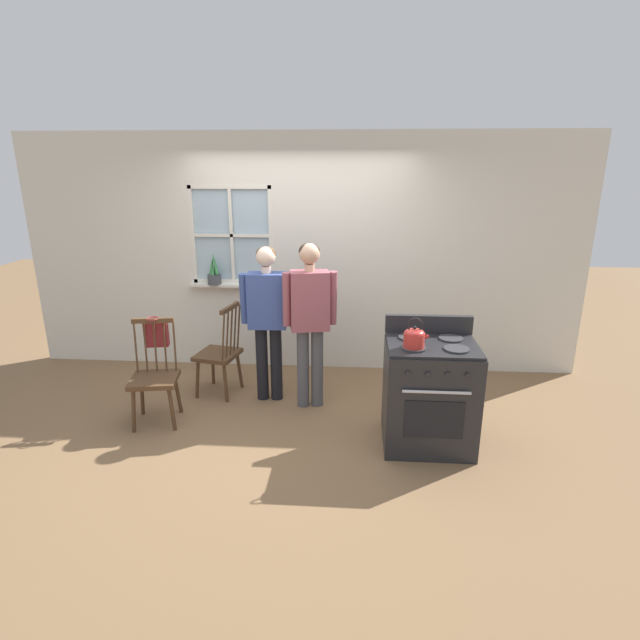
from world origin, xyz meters
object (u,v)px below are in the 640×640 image
(person_teen_center, at_px, (310,312))
(chair_by_window, at_px, (155,378))
(stove, at_px, (429,393))
(person_elderly_left, at_px, (267,311))
(chair_near_wall, at_px, (220,354))
(handbag, at_px, (156,333))
(kettle, at_px, (414,337))
(potted_plant, at_px, (214,274))

(person_teen_center, bearing_deg, chair_by_window, -174.22)
(stove, bearing_deg, person_teen_center, 149.43)
(person_elderly_left, distance_m, stove, 1.76)
(person_teen_center, distance_m, stove, 1.36)
(chair_near_wall, bearing_deg, handbag, -37.52)
(person_elderly_left, height_order, kettle, person_elderly_left)
(person_teen_center, distance_m, potted_plant, 1.54)
(potted_plant, bearing_deg, kettle, -39.36)
(chair_near_wall, distance_m, handbag, 0.74)
(chair_near_wall, relative_size, kettle, 3.98)
(person_elderly_left, height_order, person_teen_center, person_teen_center)
(chair_near_wall, distance_m, person_elderly_left, 0.75)
(chair_near_wall, height_order, potted_plant, potted_plant)
(potted_plant, bearing_deg, person_teen_center, -38.72)
(person_teen_center, relative_size, handbag, 5.38)
(person_elderly_left, bearing_deg, stove, -29.51)
(chair_by_window, bearing_deg, stove, -14.59)
(person_teen_center, relative_size, stove, 1.52)
(chair_near_wall, relative_size, person_elderly_left, 0.62)
(person_elderly_left, height_order, potted_plant, person_elderly_left)
(person_elderly_left, height_order, stove, person_elderly_left)
(chair_near_wall, xyz_separation_m, kettle, (1.89, -0.98, 0.58))
(stove, bearing_deg, chair_by_window, 175.26)
(stove, relative_size, handbag, 3.53)
(person_teen_center, bearing_deg, potted_plant, 130.11)
(chair_near_wall, relative_size, person_teen_center, 0.59)
(person_teen_center, bearing_deg, kettle, -51.35)
(chair_near_wall, distance_m, stove, 2.23)
(stove, height_order, handbag, stove)
(chair_near_wall, xyz_separation_m, handbag, (-0.48, -0.41, 0.37))
(person_elderly_left, relative_size, kettle, 6.46)
(chair_by_window, height_order, chair_near_wall, same)
(handbag, bearing_deg, kettle, -13.49)
(stove, height_order, potted_plant, potted_plant)
(chair_by_window, height_order, handbag, same)
(chair_near_wall, xyz_separation_m, person_teen_center, (0.97, -0.21, 0.55))
(chair_by_window, height_order, potted_plant, potted_plant)
(person_elderly_left, bearing_deg, handbag, -165.45)
(chair_near_wall, bearing_deg, person_elderly_left, 92.15)
(kettle, bearing_deg, chair_by_window, 171.73)
(chair_near_wall, xyz_separation_m, stove, (2.06, -0.85, 0.03))
(chair_by_window, distance_m, chair_near_wall, 0.78)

